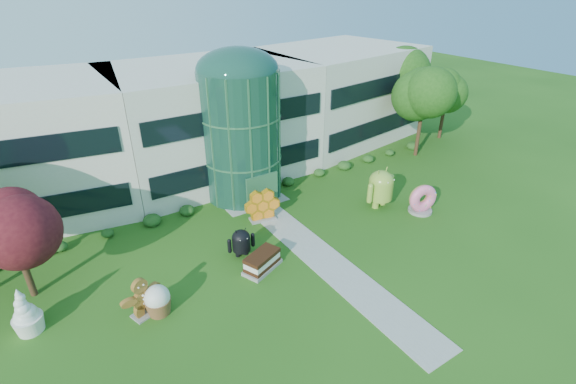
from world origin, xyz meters
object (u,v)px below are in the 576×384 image
android_black (241,241)px  donut (422,198)px  gingerbread (142,297)px  android_green (381,186)px

android_black → donut: size_ratio=0.93×
android_black → gingerbread: 6.95m
android_black → donut: bearing=-2.8°
gingerbread → android_black: bearing=-2.9°
android_black → donut: (13.77, -2.40, 0.08)m
android_green → donut: bearing=-58.2°
android_green → gingerbread: size_ratio=1.36×
donut → gingerbread: 20.46m
android_green → android_black: size_ratio=1.61×
android_green → android_black: (-11.81, 0.04, -0.65)m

